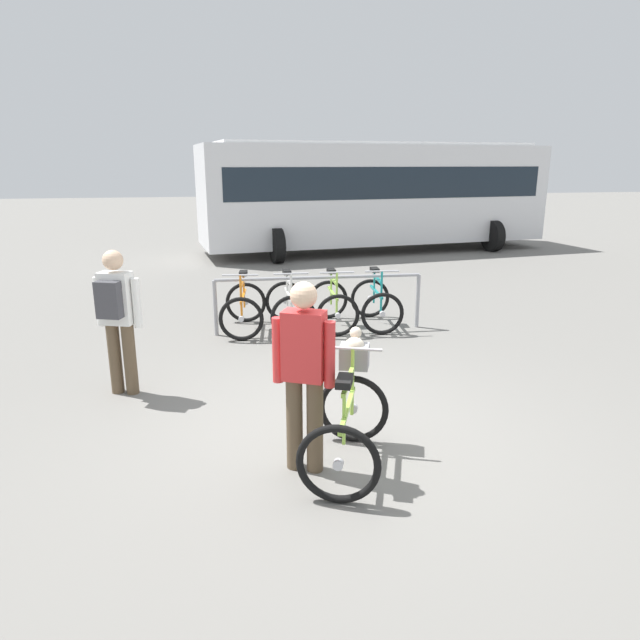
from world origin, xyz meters
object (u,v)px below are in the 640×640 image
object	(u,v)px
racked_bike_orange	(244,308)
bus_distant	(375,191)
featured_bicycle	(348,411)
pedestrian_with_backpack	(117,314)
racked_bike_white	(289,306)
racked_bike_teal	(376,303)
person_with_featured_bike	(304,369)
racked_bike_lime	(333,305)

from	to	relation	value
racked_bike_orange	bus_distant	xyz separation A→B (m)	(4.31, 7.69, 1.37)
featured_bicycle	bus_distant	world-z (taller)	bus_distant
pedestrian_with_backpack	racked_bike_orange	bearing A→B (deg)	56.36
racked_bike_white	featured_bicycle	xyz separation A→B (m)	(-0.05, -4.18, 0.12)
bus_distant	racked_bike_teal	bearing A→B (deg)	-105.83
featured_bicycle	racked_bike_white	bearing A→B (deg)	89.30
racked_bike_orange	person_with_featured_bike	distance (m)	4.29
racked_bike_teal	person_with_featured_bike	bearing A→B (deg)	-113.90
person_with_featured_bike	racked_bike_white	bearing A→B (deg)	84.03
racked_bike_orange	bus_distant	world-z (taller)	bus_distant
racked_bike_orange	racked_bike_teal	distance (m)	2.10
racked_bike_lime	pedestrian_with_backpack	bearing A→B (deg)	-143.03
featured_bicycle	racked_bike_lime	bearing A→B (deg)	79.73
racked_bike_lime	bus_distant	xyz separation A→B (m)	(2.91, 7.76, 1.37)
pedestrian_with_backpack	featured_bicycle	bearing A→B (deg)	-42.57
racked_bike_lime	featured_bicycle	bearing A→B (deg)	-100.27
racked_bike_orange	pedestrian_with_backpack	xyz separation A→B (m)	(-1.49, -2.24, 0.57)
pedestrian_with_backpack	racked_bike_white	bearing A→B (deg)	45.23
pedestrian_with_backpack	person_with_featured_bike	bearing A→B (deg)	-48.91
racked_bike_orange	pedestrian_with_backpack	world-z (taller)	pedestrian_with_backpack
person_with_featured_bike	racked_bike_teal	bearing A→B (deg)	66.10
racked_bike_white	person_with_featured_bike	distance (m)	4.28
racked_bike_white	bus_distant	xyz separation A→B (m)	(3.61, 7.73, 1.37)
racked_bike_white	pedestrian_with_backpack	distance (m)	3.16
pedestrian_with_backpack	bus_distant	bearing A→B (deg)	59.72
racked_bike_white	racked_bike_lime	bearing A→B (deg)	-2.76
racked_bike_white	racked_bike_teal	xyz separation A→B (m)	(1.40, -0.07, 0.00)
featured_bicycle	pedestrian_with_backpack	world-z (taller)	pedestrian_with_backpack
featured_bicycle	person_with_featured_bike	xyz separation A→B (m)	(-0.39, -0.04, 0.42)
pedestrian_with_backpack	bus_distant	distance (m)	11.53
person_with_featured_bike	bus_distant	distance (m)	12.64
racked_bike_teal	person_with_featured_bike	xyz separation A→B (m)	(-1.84, -4.15, 0.54)
racked_bike_orange	featured_bicycle	xyz separation A→B (m)	(0.65, -4.21, 0.12)
racked_bike_white	featured_bicycle	bearing A→B (deg)	-90.70
racked_bike_teal	featured_bicycle	distance (m)	4.36
pedestrian_with_backpack	racked_bike_lime	bearing A→B (deg)	36.97
person_with_featured_bike	bus_distant	bearing A→B (deg)	71.27
racked_bike_lime	person_with_featured_bike	size ratio (longest dim) A/B	0.70
racked_bike_orange	racked_bike_teal	world-z (taller)	same
racked_bike_orange	bus_distant	size ratio (longest dim) A/B	0.11
racked_bike_orange	featured_bicycle	distance (m)	4.26
racked_bike_white	pedestrian_with_backpack	xyz separation A→B (m)	(-2.19, -2.21, 0.57)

